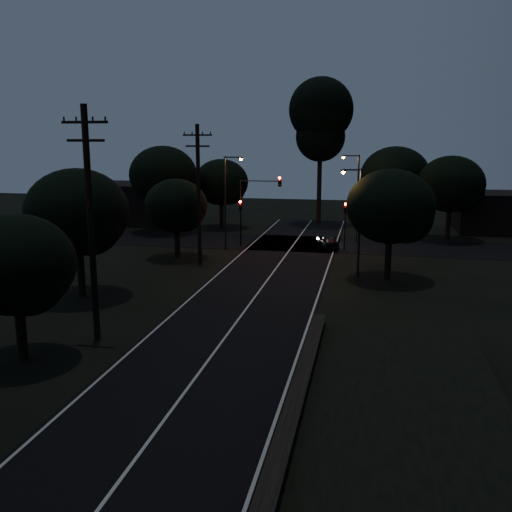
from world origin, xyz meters
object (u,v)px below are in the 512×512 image
at_px(utility_pole_far, 199,192).
at_px(signal_left, 241,214).
at_px(streetlight_a, 227,196).
at_px(car, 328,242).
at_px(signal_mast, 259,198).
at_px(streetlight_c, 357,215).
at_px(utility_pole_mid, 91,221).
at_px(signal_right, 345,217).
at_px(tall_pine, 321,119).
at_px(streetlight_b, 356,192).

relative_size(utility_pole_far, signal_left, 2.56).
height_order(streetlight_a, car, streetlight_a).
relative_size(signal_mast, streetlight_c, 0.83).
height_order(signal_mast, car, signal_mast).
relative_size(utility_pole_mid, utility_pole_far, 1.05).
distance_m(signal_right, streetlight_c, 10.18).
height_order(utility_pole_mid, signal_left, utility_pole_mid).
distance_m(signal_left, streetlight_c, 14.52).
distance_m(utility_pole_far, signal_right, 13.53).
distance_m(utility_pole_far, streetlight_a, 6.10).
xyz_separation_m(signal_left, signal_right, (9.20, 0.00, 0.00)).
relative_size(utility_pole_far, streetlight_a, 1.31).
bearing_deg(utility_pole_far, tall_pine, 73.07).
bearing_deg(signal_left, streetlight_a, -109.59).
bearing_deg(signal_mast, tall_pine, 75.38).
xyz_separation_m(signal_right, car, (-1.40, 0.19, -2.24)).
bearing_deg(utility_pole_far, streetlight_c, -9.60).
bearing_deg(signal_right, streetlight_b, 80.00).
relative_size(utility_pole_mid, signal_right, 2.68).
height_order(signal_mast, streetlight_a, streetlight_a).
relative_size(utility_pole_far, tall_pine, 0.66).
height_order(utility_pole_mid, signal_mast, utility_pole_mid).
bearing_deg(signal_left, streetlight_c, -43.76).
relative_size(utility_pole_mid, streetlight_a, 1.38).
height_order(utility_pole_far, signal_right, utility_pole_far).
bearing_deg(signal_right, signal_left, 180.00).
bearing_deg(streetlight_a, signal_right, 11.34).
height_order(signal_mast, streetlight_c, streetlight_c).
relative_size(signal_left, signal_right, 1.00).
height_order(streetlight_b, car, streetlight_b).
bearing_deg(streetlight_b, streetlight_a, -150.52).
relative_size(tall_pine, car, 4.60).
bearing_deg(streetlight_b, car, -118.84).
bearing_deg(utility_pole_mid, signal_right, 67.01).
xyz_separation_m(utility_pole_far, signal_mast, (3.09, 7.99, -1.15)).
distance_m(utility_pole_mid, car, 27.29).
bearing_deg(streetlight_c, tall_pine, 100.93).
relative_size(utility_pole_far, signal_right, 2.56).
height_order(utility_pole_far, streetlight_b, utility_pole_far).
bearing_deg(tall_pine, utility_pole_far, -106.93).
height_order(utility_pole_far, streetlight_a, utility_pole_far).
bearing_deg(signal_mast, utility_pole_far, -111.11).
bearing_deg(signal_mast, signal_right, -0.03).
bearing_deg(signal_right, streetlight_c, -82.98).
relative_size(signal_left, streetlight_c, 0.55).
xyz_separation_m(signal_mast, car, (6.11, 0.18, -3.75)).
xyz_separation_m(streetlight_a, streetlight_b, (10.61, 6.00, 0.00)).
bearing_deg(streetlight_c, streetlight_b, 92.14).
bearing_deg(utility_pole_far, streetlight_a, 83.41).
bearing_deg(utility_pole_mid, tall_pine, 80.07).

